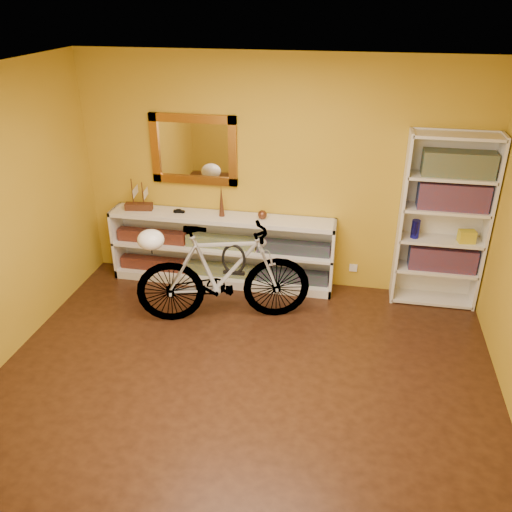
% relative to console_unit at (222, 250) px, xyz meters
% --- Properties ---
extents(floor, '(4.50, 4.00, 0.01)m').
position_rel_console_unit_xyz_m(floor, '(0.62, -1.81, -0.43)').
color(floor, black).
rests_on(floor, ground).
extents(ceiling, '(4.50, 4.00, 0.01)m').
position_rel_console_unit_xyz_m(ceiling, '(0.62, -1.81, 2.18)').
color(ceiling, silver).
rests_on(ceiling, ground).
extents(back_wall, '(4.50, 0.01, 2.60)m').
position_rel_console_unit_xyz_m(back_wall, '(0.62, 0.19, 0.88)').
color(back_wall, '#B68D1B').
rests_on(back_wall, ground).
extents(gilt_mirror, '(0.98, 0.06, 0.78)m').
position_rel_console_unit_xyz_m(gilt_mirror, '(-0.33, 0.15, 1.12)').
color(gilt_mirror, '#93571A').
rests_on(gilt_mirror, back_wall).
extents(wall_socket, '(0.09, 0.02, 0.09)m').
position_rel_console_unit_xyz_m(wall_socket, '(1.52, 0.17, -0.17)').
color(wall_socket, silver).
rests_on(wall_socket, back_wall).
extents(console_unit, '(2.60, 0.35, 0.85)m').
position_rel_console_unit_xyz_m(console_unit, '(0.00, 0.00, 0.00)').
color(console_unit, silver).
rests_on(console_unit, floor).
extents(cd_row_lower, '(2.50, 0.13, 0.14)m').
position_rel_console_unit_xyz_m(cd_row_lower, '(0.00, -0.02, -0.26)').
color(cd_row_lower, black).
rests_on(cd_row_lower, console_unit).
extents(cd_row_upper, '(2.50, 0.13, 0.14)m').
position_rel_console_unit_xyz_m(cd_row_upper, '(0.00, -0.02, 0.11)').
color(cd_row_upper, navy).
rests_on(cd_row_upper, console_unit).
extents(model_ship, '(0.33, 0.16, 0.37)m').
position_rel_console_unit_xyz_m(model_ship, '(-0.98, 0.00, 0.61)').
color(model_ship, '#3B1D10').
rests_on(model_ship, console_unit).
extents(toy_car, '(0.00, 0.00, 0.00)m').
position_rel_console_unit_xyz_m(toy_car, '(-0.49, 0.00, 0.43)').
color(toy_car, black).
rests_on(toy_car, console_unit).
extents(bronze_ornament, '(0.06, 0.06, 0.37)m').
position_rel_console_unit_xyz_m(bronze_ornament, '(0.01, 0.00, 0.61)').
color(bronze_ornament, '#542D1C').
rests_on(bronze_ornament, console_unit).
extents(decorative_orb, '(0.10, 0.10, 0.10)m').
position_rel_console_unit_xyz_m(decorative_orb, '(0.48, 0.00, 0.48)').
color(decorative_orb, '#542D1C').
rests_on(decorative_orb, console_unit).
extents(bookcase, '(0.90, 0.30, 1.90)m').
position_rel_console_unit_xyz_m(bookcase, '(2.40, 0.03, 0.52)').
color(bookcase, silver).
rests_on(bookcase, floor).
extents(book_row_a, '(0.70, 0.22, 0.26)m').
position_rel_console_unit_xyz_m(book_row_a, '(2.45, 0.03, 0.12)').
color(book_row_a, maroon).
rests_on(book_row_a, bookcase).
extents(book_row_b, '(0.70, 0.22, 0.28)m').
position_rel_console_unit_xyz_m(book_row_b, '(2.45, 0.03, 0.83)').
color(book_row_b, maroon).
rests_on(book_row_b, bookcase).
extents(book_row_c, '(0.70, 0.22, 0.25)m').
position_rel_console_unit_xyz_m(book_row_c, '(2.45, 0.03, 1.16)').
color(book_row_c, '#1B565F').
rests_on(book_row_c, bookcase).
extents(travel_mug, '(0.09, 0.09, 0.20)m').
position_rel_console_unit_xyz_m(travel_mug, '(2.13, 0.01, 0.44)').
color(travel_mug, '#15148F').
rests_on(travel_mug, bookcase).
extents(red_tin, '(0.20, 0.20, 0.20)m').
position_rel_console_unit_xyz_m(red_tin, '(2.20, 0.06, 1.14)').
color(red_tin, maroon).
rests_on(red_tin, bookcase).
extents(yellow_bag, '(0.18, 0.14, 0.13)m').
position_rel_console_unit_xyz_m(yellow_bag, '(2.65, -0.01, 0.41)').
color(yellow_bag, gold).
rests_on(yellow_bag, bookcase).
extents(bicycle, '(0.95, 1.89, 1.08)m').
position_rel_console_unit_xyz_m(bicycle, '(0.22, -0.77, 0.11)').
color(bicycle, silver).
rests_on(bicycle, floor).
extents(helmet, '(0.27, 0.26, 0.20)m').
position_rel_console_unit_xyz_m(helmet, '(-0.46, -0.96, 0.52)').
color(helmet, white).
rests_on(helmet, bicycle).
extents(u_lock, '(0.25, 0.03, 0.25)m').
position_rel_console_unit_xyz_m(u_lock, '(0.32, -0.74, 0.27)').
color(u_lock, black).
rests_on(u_lock, bicycle).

